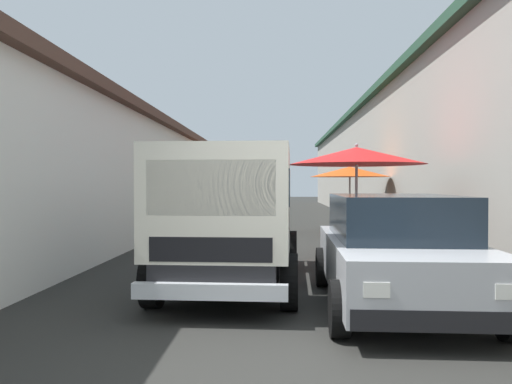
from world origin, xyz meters
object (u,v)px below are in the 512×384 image
Objects in this scene: fruit_stall_mid_lane at (358,167)px; delivery_truck at (227,223)px; parked_scooter at (226,225)px; vendor_by_crates at (230,205)px; hatchback_car at (396,250)px; fruit_stall_far_left at (351,182)px; plastic_stool at (178,233)px; fruit_stall_near_right at (227,183)px.

delivery_truck is (-3.30, 2.36, -0.91)m from fruit_stall_mid_lane.
vendor_by_crates is at bearing 2.99° from parked_scooter.
fruit_stall_mid_lane is 7.65m from vendor_by_crates.
hatchback_car is 8.00m from parked_scooter.
plastic_stool is at bearing 123.96° from fruit_stall_far_left.
fruit_stall_near_right is 0.99× the size of fruit_stall_mid_lane.
vendor_by_crates is at bearing 76.08° from fruit_stall_far_left.
hatchback_car is at bearing 178.21° from fruit_stall_mid_lane.
fruit_stall_mid_lane is 3.98m from hatchback_car.
fruit_stall_far_left reaches higher than vendor_by_crates.
fruit_stall_far_left is 4.16m from vendor_by_crates.
fruit_stall_mid_lane is 5.00m from parked_scooter.
fruit_stall_far_left is 4.56m from parked_scooter.
plastic_stool is at bearing 167.33° from vendor_by_crates.
fruit_stall_mid_lane reaches higher than delivery_truck.
vendor_by_crates reaches higher than hatchback_car.
hatchback_car is (-9.64, 0.83, -0.91)m from fruit_stall_far_left.
fruit_stall_near_right is 6.36× the size of plastic_stool.
vendor_by_crates is 0.90× the size of parked_scooter.
plastic_stool is (-8.31, 0.47, -1.30)m from fruit_stall_near_right.
fruit_stall_mid_lane reaches higher than parked_scooter.
vendor_by_crates is 3.51× the size of plastic_stool.
delivery_truck reaches higher than parked_scooter.
fruit_stall_mid_lane is at bearing -154.57° from vendor_by_crates.
hatchback_car is 9.09× the size of plastic_stool.
fruit_stall_near_right reaches higher than vendor_by_crates.
delivery_truck is at bearing -174.37° from fruit_stall_near_right.
fruit_stall_mid_lane is (-10.84, -3.75, 0.32)m from fruit_stall_near_right.
delivery_truck is (-14.15, -1.39, -0.59)m from fruit_stall_near_right.
vendor_by_crates is (0.98, 3.97, -0.77)m from fruit_stall_far_left.
fruit_stall_far_left is at bearing -56.04° from plastic_stool.
hatchback_car is 7.54m from plastic_stool.
fruit_stall_far_left reaches higher than hatchback_car.
fruit_stall_far_left is 6.10m from plastic_stool.
parked_scooter is at bearing 40.26° from fruit_stall_mid_lane.
fruit_stall_near_right is 8.43m from plastic_stool.
fruit_stall_near_right is at bearing 19.09° from fruit_stall_mid_lane.
vendor_by_crates is at bearing 5.03° from delivery_truck.
parked_scooter is at bearing -177.01° from vendor_by_crates.
fruit_stall_far_left is 5.91m from fruit_stall_mid_lane.
parked_scooter is at bearing 120.23° from fruit_stall_far_left.
delivery_truck is at bearing 161.44° from fruit_stall_far_left.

